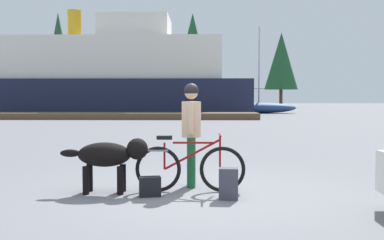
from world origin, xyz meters
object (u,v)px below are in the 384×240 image
backpack (228,184)px  handbag_pannier (150,187)px  sailboat_moored (259,107)px  person_cyclist (191,124)px  dog (110,156)px  bicycle (189,167)px  ferry_boat (110,78)px

backpack → handbag_pannier: size_ratio=1.44×
sailboat_moored → person_cyclist: bearing=-99.1°
dog → handbag_pannier: (0.65, -0.24, -0.44)m
backpack → sailboat_moored: size_ratio=0.06×
dog → person_cyclist: bearing=22.8°
bicycle → ferry_boat: 31.04m
person_cyclist → ferry_boat: ferry_boat is taller
ferry_boat → sailboat_moored: 12.53m
dog → handbag_pannier: dog is taller
backpack → ferry_boat: size_ratio=0.02×
sailboat_moored → bicycle: bearing=-99.0°
bicycle → person_cyclist: bearing=87.2°
dog → handbag_pannier: size_ratio=4.30×
person_cyclist → sailboat_moored: bearing=80.9°
bicycle → backpack: bearing=-40.4°
bicycle → handbag_pannier: (-0.59, -0.33, -0.24)m
dog → backpack: size_ratio=3.00×
handbag_pannier → bicycle: bearing=29.1°
person_cyclist → ferry_boat: (-7.17, 29.66, 1.84)m
backpack → handbag_pannier: bearing=171.8°
handbag_pannier → person_cyclist: bearing=51.5°
person_cyclist → handbag_pannier: size_ratio=5.39×
ferry_boat → sailboat_moored: (12.20, 1.61, -2.39)m
handbag_pannier → sailboat_moored: 32.53m
person_cyclist → sailboat_moored: (5.03, 31.27, -0.54)m
bicycle → dog: bicycle is taller
person_cyclist → ferry_boat: 30.57m
dog → ferry_boat: ferry_boat is taller
person_cyclist → dog: (-1.26, -0.53, -0.45)m
bicycle → sailboat_moored: bearing=81.0°
backpack → ferry_boat: 31.67m
dog → backpack: bearing=-12.6°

